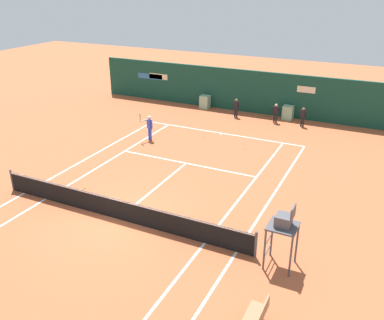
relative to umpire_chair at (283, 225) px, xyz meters
name	(u,v)px	position (x,y,z in m)	size (l,w,h in m)	color
ground_plane	(126,213)	(-6.93, 0.66, -1.65)	(80.00, 80.00, 0.01)	#B25633
tennis_net	(117,208)	(-6.93, 0.09, -1.14)	(12.10, 0.10, 1.07)	#4C4C51
sponsor_back_wall	(250,92)	(-6.95, 17.06, -0.15)	(25.00, 1.02, 3.12)	#144233
umpire_chair	(283,225)	(0.00, 0.00, 0.00)	(1.00, 1.00, 2.45)	#47474C
player_bench	(257,315)	(0.15, -3.17, -1.15)	(0.54, 1.18, 0.88)	#38383D
player_on_baseline	(149,126)	(-10.58, 8.72, -0.73)	(0.79, 0.62, 1.77)	blue
ball_kid_left_post	(276,112)	(-4.46, 15.42, -0.87)	(0.45, 0.22, 1.36)	black
ball_kid_centre_post	(303,116)	(-2.59, 15.42, -0.89)	(0.44, 0.22, 1.33)	black
ball_kid_right_post	(236,107)	(-7.37, 15.42, -0.87)	(0.46, 0.20, 1.37)	black
tennis_ball_by_sideline	(245,148)	(-4.74, 9.91, -1.62)	(0.07, 0.07, 0.07)	#CCE033
tennis_ball_near_service_line	(85,188)	(-10.00, 1.70, -1.62)	(0.07, 0.07, 0.07)	#CCE033
tennis_ball_mid_court	(205,137)	(-7.65, 10.56, -1.62)	(0.07, 0.07, 0.07)	#CCE033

